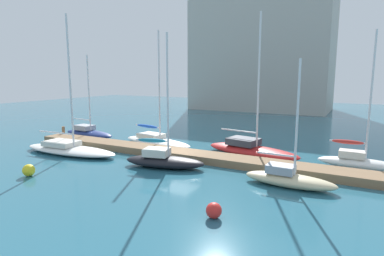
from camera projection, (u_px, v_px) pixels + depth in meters
name	position (u px, v px, depth m)	size (l,w,h in m)	color
ground_plane	(180.00, 157.00, 24.72)	(120.00, 120.00, 0.00)	#286075
dock_pier	(180.00, 154.00, 24.68)	(28.57, 2.07, 0.54)	#846647
dock_piling_near_end	(64.00, 133.00, 31.86)	(0.28, 0.28, 1.24)	#846647
sailboat_0	(88.00, 132.00, 32.64)	(6.35, 2.37, 8.23)	navy
sailboat_1	(69.00, 148.00, 25.83)	(8.96, 3.11, 10.80)	white
sailboat_2	(156.00, 140.00, 29.06)	(7.79, 3.61, 10.04)	white
sailboat_3	(163.00, 159.00, 21.93)	(5.86, 3.03, 8.95)	black
sailboat_4	(251.00, 149.00, 25.12)	(8.07, 3.98, 10.82)	#B21E1E
sailboat_5	(288.00, 178.00, 18.17)	(5.15, 1.72, 7.12)	beige
sailboat_6	(359.00, 160.00, 21.58)	(5.46, 1.61, 9.09)	white
mooring_buoy_yellow	(29.00, 170.00, 20.05)	(0.75, 0.75, 0.75)	yellow
mooring_buoy_red	(214.00, 210.00, 14.11)	(0.71, 0.71, 0.71)	red
harbor_building_distant	(262.00, 50.00, 58.49)	(24.09, 12.64, 21.58)	#ADA89E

